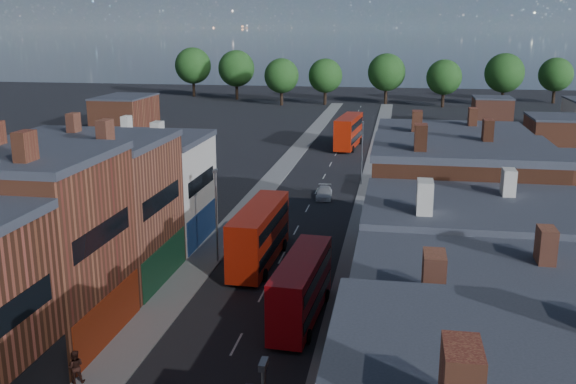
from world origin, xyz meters
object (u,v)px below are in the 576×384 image
at_px(ped_3, 333,342).
at_px(car_2, 273,237).
at_px(ped_1, 75,367).
at_px(bus_0, 259,234).
at_px(bus_1, 301,287).
at_px(bus_2, 349,131).
at_px(car_3, 324,193).

bearing_deg(ped_3, car_2, 23.50).
xyz_separation_m(car_2, ped_1, (-6.24, -25.75, 0.51)).
bearing_deg(bus_0, ped_1, -104.98).
xyz_separation_m(bus_0, bus_1, (5.08, -9.96, -0.31)).
bearing_deg(car_2, bus_1, -69.87).
distance_m(bus_1, bus_2, 65.64).
height_order(bus_0, car_3, bus_0).
height_order(bus_2, ped_3, bus_2).
height_order(car_3, ped_1, ped_1).
xyz_separation_m(bus_0, car_2, (0.11, 5.45, -2.12)).
height_order(car_2, ped_3, ped_3).
distance_m(bus_1, car_3, 32.58).
height_order(car_2, ped_1, ped_1).
bearing_deg(car_2, ped_1, -101.34).
distance_m(bus_2, ped_1, 76.52).
distance_m(bus_2, car_3, 33.22).
xyz_separation_m(car_3, ped_1, (-8.99, -42.79, 0.44)).
distance_m(bus_0, car_2, 5.85).
height_order(bus_0, bus_2, bus_2).
bearing_deg(car_3, bus_1, -90.24).
bearing_deg(bus_2, bus_1, -83.07).
bearing_deg(car_3, bus_2, 85.49).
xyz_separation_m(bus_2, car_2, (-2.96, -50.20, -2.28)).
xyz_separation_m(bus_0, bus_2, (3.08, 55.65, 0.16)).
height_order(bus_2, car_2, bus_2).
height_order(bus_1, ped_1, bus_1).
relative_size(bus_2, ped_1, 6.43).
relative_size(bus_1, car_2, 2.49).
bearing_deg(bus_0, ped_3, -60.62).
bearing_deg(ped_1, bus_0, -130.39).
distance_m(bus_2, car_2, 50.34).
bearing_deg(bus_0, car_3, 84.55).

